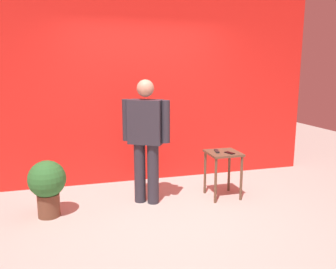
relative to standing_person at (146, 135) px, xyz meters
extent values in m
plane|color=#B7B2A8|center=(0.22, -0.62, -0.90)|extent=(12.00, 12.00, 0.00)
cube|color=red|center=(0.22, 0.99, 0.73)|extent=(5.41, 0.12, 3.26)
cylinder|color=#2D2D38|center=(-0.08, 0.05, -0.51)|extent=(0.21, 0.21, 0.80)
cylinder|color=#2D2D38|center=(0.08, -0.05, -0.51)|extent=(0.21, 0.21, 0.80)
cube|color=#2D2D38|center=(0.00, 0.00, 0.18)|extent=(0.48, 0.41, 0.56)
cube|color=red|center=(0.06, 0.10, 0.20)|extent=(0.11, 0.07, 0.47)
cube|color=#384C99|center=(0.06, 0.10, 0.19)|extent=(0.04, 0.03, 0.43)
cylinder|color=#2D2D38|center=(-0.23, 0.14, 0.19)|extent=(0.15, 0.15, 0.54)
cylinder|color=#2D2D38|center=(0.22, -0.14, 0.19)|extent=(0.15, 0.15, 0.54)
sphere|color=tan|center=(0.00, 0.00, 0.60)|extent=(0.22, 0.22, 0.22)
cube|color=brown|center=(1.05, -0.09, -0.28)|extent=(0.43, 0.43, 0.03)
cylinder|color=brown|center=(0.86, -0.27, -0.60)|extent=(0.04, 0.04, 0.61)
cylinder|color=brown|center=(1.24, -0.27, -0.60)|extent=(0.04, 0.04, 0.61)
cylinder|color=brown|center=(0.86, 0.10, -0.60)|extent=(0.04, 0.04, 0.61)
cylinder|color=brown|center=(1.24, 0.10, -0.60)|extent=(0.04, 0.04, 0.61)
cube|color=black|center=(1.10, -0.18, -0.26)|extent=(0.11, 0.16, 0.01)
cube|color=black|center=(0.96, -0.06, -0.26)|extent=(0.08, 0.18, 0.02)
cylinder|color=brown|center=(-1.22, -0.12, -0.76)|extent=(0.26, 0.26, 0.28)
sphere|color=#2D7233|center=(-1.22, -0.12, -0.44)|extent=(0.44, 0.44, 0.44)
camera|label=1|loc=(-0.89, -4.22, 0.85)|focal=36.60mm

